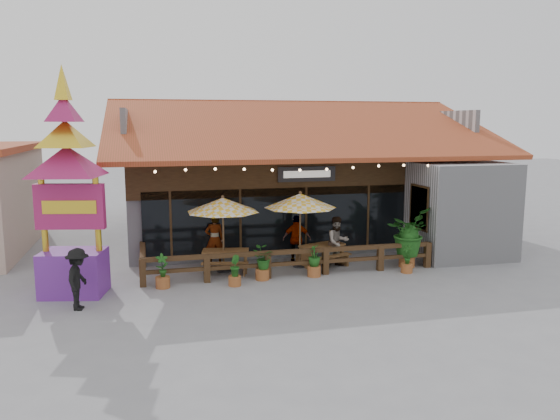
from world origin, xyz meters
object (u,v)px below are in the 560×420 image
object	(u,v)px
umbrella_right	(300,201)
umbrella_left	(223,205)
tropical_plant	(408,234)
thai_sign_tower	(68,167)
pedestrian	(78,279)
picnic_table_left	(226,257)
picnic_table_right	(322,251)

from	to	relation	value
umbrella_right	umbrella_left	bearing A→B (deg)	179.94
umbrella_left	tropical_plant	bearing A→B (deg)	-7.92
umbrella_right	thai_sign_tower	distance (m)	7.67
tropical_plant	thai_sign_tower	bearing A→B (deg)	-177.20
thai_sign_tower	tropical_plant	distance (m)	11.43
pedestrian	picnic_table_left	bearing A→B (deg)	-48.36
umbrella_right	thai_sign_tower	size ratio (longest dim) A/B	0.42
thai_sign_tower	picnic_table_right	bearing A→B (deg)	9.83
tropical_plant	picnic_table_left	bearing A→B (deg)	172.16
umbrella_right	pedestrian	world-z (taller)	umbrella_right
picnic_table_left	umbrella_right	bearing A→B (deg)	0.32
thai_sign_tower	pedestrian	xyz separation A→B (m)	(0.29, -1.45, -2.95)
picnic_table_left	tropical_plant	distance (m)	6.46
pedestrian	thai_sign_tower	bearing A→B (deg)	20.04
umbrella_left	tropical_plant	size ratio (longest dim) A/B	1.55
umbrella_right	tropical_plant	world-z (taller)	umbrella_right
tropical_plant	pedestrian	xyz separation A→B (m)	(-10.82, -2.00, -0.35)
umbrella_right	picnic_table_left	xyz separation A→B (m)	(-2.65, -0.02, -1.86)
picnic_table_left	thai_sign_tower	size ratio (longest dim) A/B	0.25
umbrella_left	umbrella_right	world-z (taller)	umbrella_right
umbrella_right	picnic_table_right	distance (m)	2.03
picnic_table_right	thai_sign_tower	xyz separation A→B (m)	(-8.22, -1.42, 3.29)
umbrella_right	picnic_table_right	xyz separation A→B (m)	(0.82, -0.01, -1.85)
picnic_table_right	tropical_plant	world-z (taller)	tropical_plant
umbrella_right	thai_sign_tower	world-z (taller)	thai_sign_tower
pedestrian	umbrella_right	bearing A→B (deg)	-59.06
umbrella_right	pedestrian	distance (m)	7.82
picnic_table_left	pedestrian	size ratio (longest dim) A/B	1.06
picnic_table_right	pedestrian	distance (m)	8.45
umbrella_right	picnic_table_left	distance (m)	3.24
picnic_table_left	picnic_table_right	distance (m)	3.48
umbrella_left	umbrella_right	xyz separation A→B (m)	(2.72, -0.00, 0.05)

